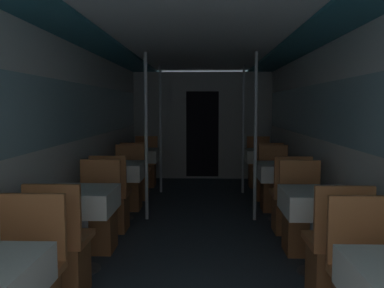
{
  "coord_description": "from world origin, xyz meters",
  "views": [
    {
      "loc": [
        0.06,
        -1.11,
        1.44
      ],
      "look_at": [
        -0.06,
        2.78,
        1.09
      ],
      "focal_mm": 40.0,
      "sensor_mm": 36.0,
      "label": 1
    }
  ],
  "objects": [
    {
      "name": "support_pole_right_2",
      "position": [
        0.69,
        4.23,
        1.05
      ],
      "size": [
        0.04,
        0.04,
        2.11
      ],
      "color": "silver",
      "rests_on": "ground_plane"
    },
    {
      "name": "dining_table_right_2",
      "position": [
        1.02,
        4.23,
        0.59
      ],
      "size": [
        0.58,
        0.58,
        0.72
      ],
      "color": "#4C4C51",
      "rests_on": "ground_plane"
    },
    {
      "name": "chair_right_near_3",
      "position": [
        1.02,
        5.42,
        0.29
      ],
      "size": [
        0.41,
        0.41,
        0.89
      ],
      "color": "#9C5B31",
      "rests_on": "ground_plane"
    },
    {
      "name": "chair_right_far_2",
      "position": [
        1.02,
        4.77,
        0.29
      ],
      "size": [
        0.41,
        0.41,
        0.89
      ],
      "rotation": [
        0.0,
        0.0,
        3.14
      ],
      "color": "#9C5B31",
      "rests_on": "ground_plane"
    },
    {
      "name": "wall_right",
      "position": [
        1.39,
        3.54,
        1.1
      ],
      "size": [
        0.05,
        9.87,
        2.11
      ],
      "color": "silver",
      "rests_on": "ground_plane"
    },
    {
      "name": "bulkhead_far",
      "position": [
        0.0,
        7.37,
        1.05
      ],
      "size": [
        2.73,
        0.09,
        2.11
      ],
      "color": "#A8A8A3",
      "rests_on": "ground_plane"
    },
    {
      "name": "support_pole_left_3",
      "position": [
        -0.69,
        5.95,
        1.05
      ],
      "size": [
        0.04,
        0.04,
        2.11
      ],
      "color": "silver",
      "rests_on": "ground_plane"
    },
    {
      "name": "chair_left_far_3",
      "position": [
        -1.02,
        6.49,
        0.29
      ],
      "size": [
        0.41,
        0.41,
        0.89
      ],
      "rotation": [
        0.0,
        0.0,
        3.14
      ],
      "color": "#9C5B31",
      "rests_on": "ground_plane"
    },
    {
      "name": "dining_table_right_1",
      "position": [
        1.02,
        2.51,
        0.59
      ],
      "size": [
        0.58,
        0.58,
        0.72
      ],
      "color": "#4C4C51",
      "rests_on": "ground_plane"
    },
    {
      "name": "chair_left_near_1",
      "position": [
        -1.02,
        1.98,
        0.29
      ],
      "size": [
        0.41,
        0.41,
        0.89
      ],
      "color": "#9C5B31",
      "rests_on": "ground_plane"
    },
    {
      "name": "chair_right_far_1",
      "position": [
        1.02,
        3.05,
        0.29
      ],
      "size": [
        0.41,
        0.41,
        0.89
      ],
      "rotation": [
        0.0,
        0.0,
        3.14
      ],
      "color": "#9C5B31",
      "rests_on": "ground_plane"
    },
    {
      "name": "dining_table_left_2",
      "position": [
        -1.02,
        4.23,
        0.59
      ],
      "size": [
        0.58,
        0.58,
        0.72
      ],
      "color": "#4C4C51",
      "rests_on": "ground_plane"
    },
    {
      "name": "chair_right_far_3",
      "position": [
        1.02,
        6.49,
        0.29
      ],
      "size": [
        0.41,
        0.41,
        0.89
      ],
      "rotation": [
        0.0,
        0.0,
        3.14
      ],
      "color": "#9C5B31",
      "rests_on": "ground_plane"
    },
    {
      "name": "support_pole_left_2",
      "position": [
        -0.69,
        4.23,
        1.05
      ],
      "size": [
        0.04,
        0.04,
        2.11
      ],
      "color": "silver",
      "rests_on": "ground_plane"
    },
    {
      "name": "dining_table_left_3",
      "position": [
        -1.02,
        5.95,
        0.59
      ],
      "size": [
        0.58,
        0.58,
        0.72
      ],
      "color": "#4C4C51",
      "rests_on": "ground_plane"
    },
    {
      "name": "chair_right_near_1",
      "position": [
        1.02,
        1.98,
        0.29
      ],
      "size": [
        0.41,
        0.41,
        0.89
      ],
      "color": "#9C5B31",
      "rests_on": "ground_plane"
    },
    {
      "name": "chair_right_near_2",
      "position": [
        1.02,
        3.7,
        0.29
      ],
      "size": [
        0.41,
        0.41,
        0.89
      ],
      "color": "#9C5B31",
      "rests_on": "ground_plane"
    },
    {
      "name": "chair_left_far_2",
      "position": [
        -1.02,
        4.77,
        0.29
      ],
      "size": [
        0.41,
        0.41,
        0.89
      ],
      "rotation": [
        0.0,
        0.0,
        3.14
      ],
      "color": "#9C5B31",
      "rests_on": "ground_plane"
    },
    {
      "name": "ceiling_panel",
      "position": [
        0.0,
        3.54,
        2.15
      ],
      "size": [
        2.78,
        9.87,
        0.07
      ],
      "color": "silver",
      "rests_on": "wall_left"
    },
    {
      "name": "chair_left_far_1",
      "position": [
        -1.02,
        3.05,
        0.29
      ],
      "size": [
        0.41,
        0.41,
        0.89
      ],
      "rotation": [
        0.0,
        0.0,
        3.14
      ],
      "color": "#9C5B31",
      "rests_on": "ground_plane"
    },
    {
      "name": "dining_table_left_1",
      "position": [
        -1.02,
        2.51,
        0.59
      ],
      "size": [
        0.58,
        0.58,
        0.72
      ],
      "color": "#4C4C51",
      "rests_on": "ground_plane"
    },
    {
      "name": "support_pole_right_3",
      "position": [
        0.69,
        5.95,
        1.05
      ],
      "size": [
        0.04,
        0.04,
        2.11
      ],
      "color": "silver",
      "rests_on": "ground_plane"
    },
    {
      "name": "chair_left_near_3",
      "position": [
        -1.02,
        5.42,
        0.29
      ],
      "size": [
        0.41,
        0.41,
        0.89
      ],
      "color": "#9C5B31",
      "rests_on": "ground_plane"
    },
    {
      "name": "chair_left_near_2",
      "position": [
        -1.02,
        3.7,
        0.29
      ],
      "size": [
        0.41,
        0.41,
        0.89
      ],
      "color": "#9C5B31",
      "rests_on": "ground_plane"
    },
    {
      "name": "wall_left",
      "position": [
        -1.39,
        3.54,
        1.1
      ],
      "size": [
        0.05,
        9.87,
        2.11
      ],
      "color": "silver",
      "rests_on": "ground_plane"
    },
    {
      "name": "dining_table_right_3",
      "position": [
        1.02,
        5.95,
        0.59
      ],
      "size": [
        0.58,
        0.58,
        0.72
      ],
      "color": "#4C4C51",
      "rests_on": "ground_plane"
    }
  ]
}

